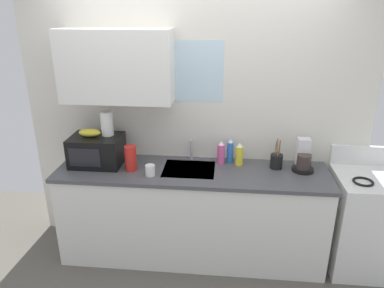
{
  "coord_description": "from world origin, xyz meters",
  "views": [
    {
      "loc": [
        0.29,
        -2.92,
        2.29
      ],
      "look_at": [
        0.0,
        0.0,
        1.15
      ],
      "focal_mm": 33.88,
      "sensor_mm": 36.0,
      "label": 1
    }
  ],
  "objects_px": {
    "stove_range": "(364,222)",
    "paper_towel_roll": "(107,123)",
    "microwave": "(97,150)",
    "cereal_canister": "(131,158)",
    "utensil_crock": "(276,161)",
    "dish_soap_bottle_pink": "(221,153)",
    "banana_bunch": "(90,133)",
    "coffee_maker": "(303,159)",
    "dish_soap_bottle_yellow": "(239,155)",
    "dish_soap_bottle_blue": "(230,151)",
    "mug_white": "(150,170)"
  },
  "relations": [
    {
      "from": "dish_soap_bottle_yellow",
      "to": "utensil_crock",
      "type": "bearing_deg",
      "value": -6.31
    },
    {
      "from": "banana_bunch",
      "to": "dish_soap_bottle_blue",
      "type": "bearing_deg",
      "value": 7.18
    },
    {
      "from": "stove_range",
      "to": "dish_soap_bottle_pink",
      "type": "distance_m",
      "value": 1.43
    },
    {
      "from": "banana_bunch",
      "to": "coffee_maker",
      "type": "xyz_separation_m",
      "value": [
        1.91,
        0.06,
        -0.2
      ]
    },
    {
      "from": "stove_range",
      "to": "banana_bunch",
      "type": "relative_size",
      "value": 5.4
    },
    {
      "from": "coffee_maker",
      "to": "dish_soap_bottle_yellow",
      "type": "xyz_separation_m",
      "value": [
        -0.56,
        0.05,
        -0.0
      ]
    },
    {
      "from": "microwave",
      "to": "paper_towel_roll",
      "type": "xyz_separation_m",
      "value": [
        0.1,
        0.05,
        0.24
      ]
    },
    {
      "from": "banana_bunch",
      "to": "cereal_canister",
      "type": "xyz_separation_m",
      "value": [
        0.39,
        -0.1,
        -0.19
      ]
    },
    {
      "from": "dish_soap_bottle_yellow",
      "to": "paper_towel_roll",
      "type": "bearing_deg",
      "value": -177.3
    },
    {
      "from": "utensil_crock",
      "to": "coffee_maker",
      "type": "bearing_deg",
      "value": -2.85
    },
    {
      "from": "dish_soap_bottle_pink",
      "to": "utensil_crock",
      "type": "distance_m",
      "value": 0.5
    },
    {
      "from": "paper_towel_roll",
      "to": "dish_soap_bottle_pink",
      "type": "height_order",
      "value": "paper_towel_roll"
    },
    {
      "from": "microwave",
      "to": "paper_towel_roll",
      "type": "relative_size",
      "value": 2.09
    },
    {
      "from": "stove_range",
      "to": "paper_towel_roll",
      "type": "distance_m",
      "value": 2.48
    },
    {
      "from": "banana_bunch",
      "to": "paper_towel_roll",
      "type": "bearing_deg",
      "value": 18.43
    },
    {
      "from": "coffee_maker",
      "to": "dish_soap_bottle_pink",
      "type": "bearing_deg",
      "value": 175.1
    },
    {
      "from": "paper_towel_roll",
      "to": "coffee_maker",
      "type": "xyz_separation_m",
      "value": [
        1.76,
        0.01,
        -0.28
      ]
    },
    {
      "from": "microwave",
      "to": "utensil_crock",
      "type": "relative_size",
      "value": 1.61
    },
    {
      "from": "microwave",
      "to": "cereal_canister",
      "type": "relative_size",
      "value": 2.04
    },
    {
      "from": "microwave",
      "to": "dish_soap_bottle_blue",
      "type": "xyz_separation_m",
      "value": [
        1.22,
        0.16,
        -0.03
      ]
    },
    {
      "from": "cereal_canister",
      "to": "mug_white",
      "type": "xyz_separation_m",
      "value": [
        0.19,
        -0.09,
        -0.07
      ]
    },
    {
      "from": "banana_bunch",
      "to": "paper_towel_roll",
      "type": "relative_size",
      "value": 0.91
    },
    {
      "from": "dish_soap_bottle_blue",
      "to": "mug_white",
      "type": "height_order",
      "value": "dish_soap_bottle_blue"
    },
    {
      "from": "dish_soap_bottle_pink",
      "to": "paper_towel_roll",
      "type": "bearing_deg",
      "value": -176.07
    },
    {
      "from": "coffee_maker",
      "to": "mug_white",
      "type": "relative_size",
      "value": 2.95
    },
    {
      "from": "dish_soap_bottle_yellow",
      "to": "mug_white",
      "type": "height_order",
      "value": "dish_soap_bottle_yellow"
    },
    {
      "from": "banana_bunch",
      "to": "dish_soap_bottle_yellow",
      "type": "bearing_deg",
      "value": 4.51
    },
    {
      "from": "paper_towel_roll",
      "to": "dish_soap_bottle_pink",
      "type": "relative_size",
      "value": 0.99
    },
    {
      "from": "coffee_maker",
      "to": "dish_soap_bottle_yellow",
      "type": "relative_size",
      "value": 1.3
    },
    {
      "from": "dish_soap_bottle_blue",
      "to": "dish_soap_bottle_yellow",
      "type": "height_order",
      "value": "dish_soap_bottle_blue"
    },
    {
      "from": "stove_range",
      "to": "utensil_crock",
      "type": "xyz_separation_m",
      "value": [
        -0.81,
        0.12,
        0.51
      ]
    },
    {
      "from": "dish_soap_bottle_blue",
      "to": "coffee_maker",
      "type": "bearing_deg",
      "value": -8.93
    },
    {
      "from": "stove_range",
      "to": "utensil_crock",
      "type": "bearing_deg",
      "value": 171.83
    },
    {
      "from": "stove_range",
      "to": "cereal_canister",
      "type": "distance_m",
      "value": 2.18
    },
    {
      "from": "microwave",
      "to": "banana_bunch",
      "type": "distance_m",
      "value": 0.18
    },
    {
      "from": "stove_range",
      "to": "mug_white",
      "type": "relative_size",
      "value": 11.37
    },
    {
      "from": "paper_towel_roll",
      "to": "dish_soap_bottle_pink",
      "type": "distance_m",
      "value": 1.07
    },
    {
      "from": "stove_range",
      "to": "dish_soap_bottle_blue",
      "type": "distance_m",
      "value": 1.36
    },
    {
      "from": "dish_soap_bottle_pink",
      "to": "cereal_canister",
      "type": "height_order",
      "value": "cereal_canister"
    },
    {
      "from": "banana_bunch",
      "to": "dish_soap_bottle_yellow",
      "type": "relative_size",
      "value": 0.93
    },
    {
      "from": "banana_bunch",
      "to": "dish_soap_bottle_pink",
      "type": "bearing_deg",
      "value": 5.84
    },
    {
      "from": "dish_soap_bottle_blue",
      "to": "dish_soap_bottle_yellow",
      "type": "xyz_separation_m",
      "value": [
        0.08,
        -0.05,
        -0.01
      ]
    },
    {
      "from": "coffee_maker",
      "to": "mug_white",
      "type": "bearing_deg",
      "value": -169.43
    },
    {
      "from": "dish_soap_bottle_pink",
      "to": "cereal_canister",
      "type": "distance_m",
      "value": 0.82
    },
    {
      "from": "banana_bunch",
      "to": "mug_white",
      "type": "bearing_deg",
      "value": -18.09
    },
    {
      "from": "coffee_maker",
      "to": "stove_range",
      "type": "bearing_deg",
      "value": -10.25
    },
    {
      "from": "banana_bunch",
      "to": "dish_soap_bottle_yellow",
      "type": "distance_m",
      "value": 1.37
    },
    {
      "from": "microwave",
      "to": "dish_soap_bottle_yellow",
      "type": "bearing_deg",
      "value": 4.75
    },
    {
      "from": "mug_white",
      "to": "utensil_crock",
      "type": "height_order",
      "value": "utensil_crock"
    },
    {
      "from": "stove_range",
      "to": "paper_towel_roll",
      "type": "xyz_separation_m",
      "value": [
        -2.34,
        0.1,
        0.82
      ]
    }
  ]
}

